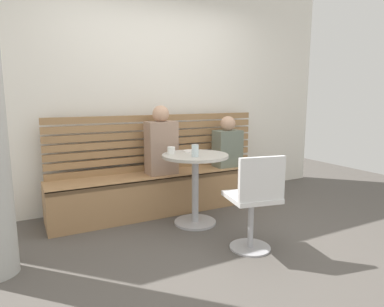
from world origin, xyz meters
name	(u,v)px	position (x,y,z in m)	size (l,w,h in m)	color
ground	(224,249)	(0.00, 0.00, 0.00)	(8.00, 8.00, 0.00)	#514C47
back_wall	(153,86)	(0.00, 1.64, 1.45)	(5.20, 0.10, 2.90)	white
booth_bench	(168,191)	(0.00, 1.20, 0.22)	(2.70, 0.52, 0.44)	#A87C51
booth_backrest	(160,142)	(0.00, 1.44, 0.78)	(2.65, 0.04, 0.67)	#9A7249
cafe_table	(195,175)	(0.07, 0.65, 0.52)	(0.68, 0.68, 0.74)	#ADADB2
white_chair	(255,200)	(0.20, -0.16, 0.46)	(0.47, 0.47, 0.85)	#ADADB2
person_adult	(161,143)	(-0.08, 1.20, 0.79)	(0.34, 0.22, 0.79)	#9E7F6B
person_child_left	(228,144)	(0.83, 1.20, 0.72)	(0.34, 0.22, 0.64)	slate
cup_ceramic_white	(171,150)	(-0.13, 0.81, 0.78)	(0.08, 0.08, 0.07)	white
cup_glass_tall	(195,151)	(0.00, 0.53, 0.80)	(0.07, 0.07, 0.12)	silver
plate_small	(191,151)	(0.11, 0.83, 0.75)	(0.17, 0.17, 0.01)	white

